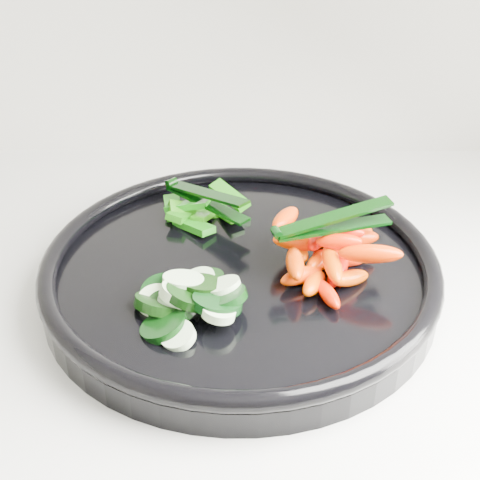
{
  "coord_description": "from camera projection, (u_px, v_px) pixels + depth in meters",
  "views": [
    {
      "loc": [
        -0.48,
        1.17,
        1.32
      ],
      "look_at": [
        -0.49,
        1.69,
        0.99
      ],
      "focal_mm": 50.0,
      "sensor_mm": 36.0,
      "label": 1
    }
  ],
  "objects": [
    {
      "name": "carrot_pile",
      "position": [
        327.0,
        251.0,
        0.62
      ],
      "size": [
        0.12,
        0.16,
        0.05
      ],
      "color": "red",
      "rests_on": "veggie_tray"
    },
    {
      "name": "tong_carrot",
      "position": [
        330.0,
        223.0,
        0.6
      ],
      "size": [
        0.11,
        0.05,
        0.02
      ],
      "color": "black",
      "rests_on": "carrot_pile"
    },
    {
      "name": "tong_pepper",
      "position": [
        204.0,
        197.0,
        0.69
      ],
      "size": [
        0.09,
        0.09,
        0.02
      ],
      "color": "black",
      "rests_on": "pepper_pile"
    },
    {
      "name": "veggie_tray",
      "position": [
        240.0,
        271.0,
        0.63
      ],
      "size": [
        0.39,
        0.39,
        0.04
      ],
      "color": "black",
      "rests_on": "counter"
    },
    {
      "name": "cucumber_pile",
      "position": [
        183.0,
        299.0,
        0.58
      ],
      "size": [
        0.11,
        0.12,
        0.04
      ],
      "color": "black",
      "rests_on": "veggie_tray"
    },
    {
      "name": "pepper_pile",
      "position": [
        199.0,
        211.0,
        0.71
      ],
      "size": [
        0.1,
        0.1,
        0.04
      ],
      "color": "#1A710A",
      "rests_on": "veggie_tray"
    }
  ]
}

